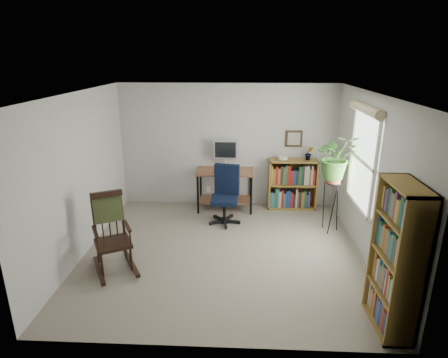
# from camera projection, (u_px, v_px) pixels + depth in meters

# --- Properties ---
(floor) EXTENTS (4.20, 4.00, 0.00)m
(floor) POSITION_uv_depth(u_px,v_px,m) (223.00, 251.00, 5.79)
(floor) COLOR gray
(floor) RESTS_ON ground
(ceiling) EXTENTS (4.20, 4.00, 0.00)m
(ceiling) POSITION_uv_depth(u_px,v_px,m) (223.00, 93.00, 5.03)
(ceiling) COLOR white
(ceiling) RESTS_ON ground
(wall_back) EXTENTS (4.20, 0.00, 2.40)m
(wall_back) POSITION_uv_depth(u_px,v_px,m) (228.00, 146.00, 7.31)
(wall_back) COLOR #B3B3AE
(wall_back) RESTS_ON ground
(wall_front) EXTENTS (4.20, 0.00, 2.40)m
(wall_front) POSITION_uv_depth(u_px,v_px,m) (212.00, 244.00, 3.52)
(wall_front) COLOR #B3B3AE
(wall_front) RESTS_ON ground
(wall_left) EXTENTS (0.00, 4.00, 2.40)m
(wall_left) POSITION_uv_depth(u_px,v_px,m) (81.00, 176.00, 5.51)
(wall_left) COLOR #B3B3AE
(wall_left) RESTS_ON ground
(wall_right) EXTENTS (0.00, 4.00, 2.40)m
(wall_right) POSITION_uv_depth(u_px,v_px,m) (370.00, 180.00, 5.32)
(wall_right) COLOR #B3B3AE
(wall_right) RESTS_ON ground
(window) EXTENTS (0.12, 1.20, 1.50)m
(window) POSITION_uv_depth(u_px,v_px,m) (362.00, 161.00, 5.54)
(window) COLOR white
(window) RESTS_ON wall_right
(desk) EXTENTS (1.09, 0.60, 0.79)m
(desk) POSITION_uv_depth(u_px,v_px,m) (225.00, 190.00, 7.28)
(desk) COLOR brown
(desk) RESTS_ON floor
(monitor) EXTENTS (0.46, 0.16, 0.56)m
(monitor) POSITION_uv_depth(u_px,v_px,m) (225.00, 155.00, 7.20)
(monitor) COLOR silver
(monitor) RESTS_ON desk
(keyboard) EXTENTS (0.40, 0.15, 0.02)m
(keyboard) POSITION_uv_depth(u_px,v_px,m) (225.00, 172.00, 7.04)
(keyboard) COLOR black
(keyboard) RESTS_ON desk
(office_chair) EXTENTS (0.67, 0.67, 1.06)m
(office_chair) POSITION_uv_depth(u_px,v_px,m) (224.00, 195.00, 6.61)
(office_chair) COLOR black
(office_chair) RESTS_ON floor
(rocking_chair) EXTENTS (0.97, 1.13, 1.13)m
(rocking_chair) POSITION_uv_depth(u_px,v_px,m) (112.00, 233.00, 5.14)
(rocking_chair) COLOR black
(rocking_chair) RESTS_ON floor
(low_bookshelf) EXTENTS (0.93, 0.31, 0.98)m
(low_bookshelf) POSITION_uv_depth(u_px,v_px,m) (292.00, 184.00, 7.30)
(low_bookshelf) COLOR olive
(low_bookshelf) RESTS_ON floor
(tall_bookshelf) EXTENTS (0.32, 0.74, 1.68)m
(tall_bookshelf) POSITION_uv_depth(u_px,v_px,m) (396.00, 259.00, 3.95)
(tall_bookshelf) COLOR olive
(tall_bookshelf) RESTS_ON floor
(plant_stand) EXTENTS (0.30, 0.30, 1.03)m
(plant_stand) POSITION_uv_depth(u_px,v_px,m) (331.00, 203.00, 6.32)
(plant_stand) COLOR black
(plant_stand) RESTS_ON floor
(spider_plant) EXTENTS (1.69, 1.88, 1.46)m
(spider_plant) POSITION_uv_depth(u_px,v_px,m) (338.00, 135.00, 5.95)
(spider_plant) COLOR #326523
(spider_plant) RESTS_ON plant_stand
(potted_plant_small) EXTENTS (0.13, 0.24, 0.11)m
(potted_plant_small) POSITION_uv_depth(u_px,v_px,m) (309.00, 157.00, 7.13)
(potted_plant_small) COLOR #326523
(potted_plant_small) RESTS_ON low_bookshelf
(framed_picture) EXTENTS (0.32, 0.04, 0.32)m
(framed_picture) POSITION_uv_depth(u_px,v_px,m) (294.00, 139.00, 7.17)
(framed_picture) COLOR black
(framed_picture) RESTS_ON wall_back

